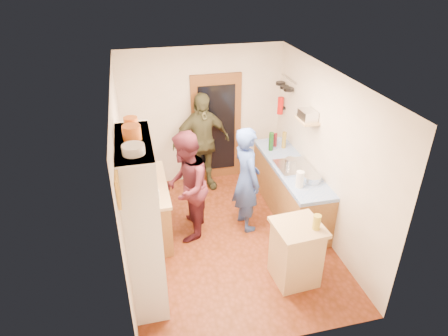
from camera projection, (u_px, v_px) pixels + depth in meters
name	position (u px, v px, depth m)	size (l,w,h in m)	color
floor	(229.00, 238.00, 6.39)	(3.00, 4.00, 0.02)	brown
ceiling	(230.00, 77.00, 5.13)	(3.00, 4.00, 0.02)	silver
wall_back	(203.00, 116.00, 7.47)	(3.00, 0.02, 2.60)	beige
wall_front	(277.00, 258.00, 4.05)	(3.00, 0.02, 2.60)	beige
wall_left	(122.00, 178.00, 5.45)	(0.02, 4.00, 2.60)	beige
wall_right	(325.00, 155.00, 6.07)	(0.02, 4.00, 2.60)	beige
door_frame	(216.00, 128.00, 7.61)	(0.95, 0.06, 2.10)	brown
door_glass	(217.00, 129.00, 7.58)	(0.70, 0.02, 1.70)	black
hutch_body	(143.00, 222.00, 4.91)	(0.40, 1.20, 2.20)	white
hutch_top_shelf	(133.00, 143.00, 4.39)	(0.40, 1.14, 0.04)	white
plate_stack	(133.00, 149.00, 4.09)	(0.24, 0.24, 0.10)	white
orange_pot_a	(132.00, 133.00, 4.38)	(0.21, 0.21, 0.16)	orange
orange_pot_b	(131.00, 123.00, 4.63)	(0.16, 0.16, 0.15)	orange
left_counter_base	(148.00, 210.00, 6.32)	(0.60, 1.40, 0.85)	olive
left_counter_top	(146.00, 185.00, 6.10)	(0.64, 1.44, 0.05)	tan
toaster	(151.00, 195.00, 5.67)	(0.22, 0.15, 0.17)	white
kettle	(142.00, 185.00, 5.89)	(0.17, 0.17, 0.19)	white
orange_bowl	(150.00, 175.00, 6.23)	(0.22, 0.22, 0.10)	orange
chopping_board	(144.00, 165.00, 6.61)	(0.30, 0.22, 0.03)	tan
right_counter_base	(289.00, 190.00, 6.85)	(0.60, 2.20, 0.84)	olive
right_counter_top	(291.00, 167.00, 6.64)	(0.62, 2.22, 0.06)	blue
hob	(294.00, 167.00, 6.53)	(0.55, 0.58, 0.04)	silver
pot_on_hob	(290.00, 162.00, 6.52)	(0.18, 0.18, 0.12)	silver
bottle_a	(271.00, 141.00, 7.04)	(0.08, 0.08, 0.34)	#143F14
bottle_b	(275.00, 140.00, 7.20)	(0.06, 0.06, 0.25)	#591419
bottle_c	(284.00, 140.00, 7.14)	(0.08, 0.08, 0.30)	olive
paper_towel	(300.00, 179.00, 5.96)	(0.12, 0.12, 0.26)	white
mixing_bowl	(312.00, 179.00, 6.13)	(0.27, 0.27, 0.11)	silver
island_base	(296.00, 254.00, 5.39)	(0.55, 0.55, 0.86)	tan
island_top	(299.00, 227.00, 5.17)	(0.62, 0.62, 0.05)	tan
cutting_board	(294.00, 225.00, 5.19)	(0.35, 0.28, 0.02)	white
oil_jar	(317.00, 222.00, 5.06)	(0.10, 0.10, 0.20)	#AD9E2D
pan_rail	(289.00, 79.00, 7.00)	(0.02, 0.02, 0.65)	silver
pan_hang_a	(289.00, 89.00, 6.90)	(0.18, 0.18, 0.05)	black
pan_hang_b	(284.00, 87.00, 7.08)	(0.16, 0.16, 0.05)	black
pan_hang_c	(280.00, 83.00, 7.24)	(0.17, 0.17, 0.05)	black
wall_shelf	(307.00, 120.00, 6.23)	(0.26, 0.42, 0.03)	tan
radio	(308.00, 115.00, 6.19)	(0.22, 0.30, 0.15)	silver
ext_bracket	(283.00, 108.00, 7.44)	(0.06, 0.10, 0.04)	black
fire_extinguisher	(280.00, 106.00, 7.40)	(0.11, 0.11, 0.32)	red
picture_frame	(118.00, 190.00, 3.77)	(0.03, 0.25, 0.30)	gold
person_hob	(249.00, 180.00, 6.25)	(0.64, 0.42, 1.76)	#314D9B
person_left	(189.00, 186.00, 6.08)	(0.86, 0.67, 1.77)	#471822
person_back	(202.00, 143.00, 7.29)	(1.11, 0.46, 1.89)	#393823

